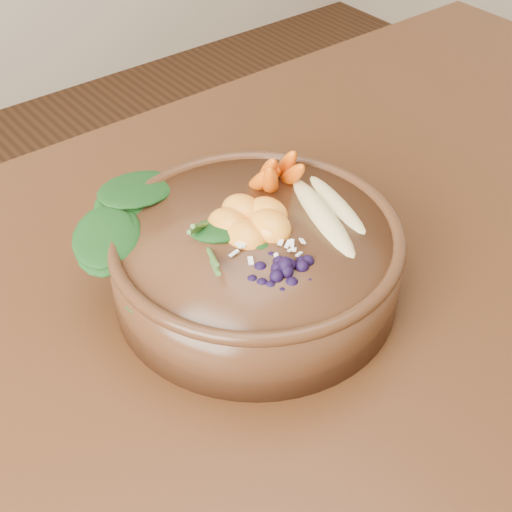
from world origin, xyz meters
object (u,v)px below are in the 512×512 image
dining_table (305,337)px  banana_halves (330,199)px  carrot_cluster (271,147)px  stoneware_bowl (256,263)px  mandarin_cluster (250,209)px  kale_heap (190,193)px  blueberry_pile (286,253)px

dining_table → banana_halves: size_ratio=9.43×
carrot_cluster → banana_halves: 0.09m
stoneware_bowl → carrot_cluster: size_ratio=3.62×
stoneware_bowl → mandarin_cluster: 0.06m
kale_heap → blueberry_pile: (0.02, -0.14, -0.00)m
dining_table → kale_heap: size_ratio=7.85×
banana_halves → mandarin_cluster: bearing=170.3°
dining_table → carrot_cluster: bearing=79.2°
banana_halves → kale_heap: bearing=156.5°
mandarin_cluster → dining_table: bearing=-40.5°
stoneware_bowl → blueberry_pile: bearing=-101.2°
dining_table → banana_halves: banana_halves is taller
banana_halves → mandarin_cluster: mandarin_cluster is taller
stoneware_bowl → dining_table: bearing=-23.3°
stoneware_bowl → kale_heap: bearing=112.8°
carrot_cluster → mandarin_cluster: (-0.07, -0.05, -0.03)m
carrot_cluster → banana_halves: carrot_cluster is taller
dining_table → kale_heap: kale_heap is taller
dining_table → blueberry_pile: blueberry_pile is taller
dining_table → kale_heap: 0.24m
carrot_cluster → blueberry_pile: 0.16m
banana_halves → blueberry_pile: 0.11m
stoneware_bowl → banana_halves: size_ratio=1.84×
carrot_cluster → blueberry_pile: (-0.09, -0.13, -0.02)m
dining_table → banana_halves: (0.03, 0.01, 0.19)m
dining_table → blueberry_pile: bearing=-150.8°
dining_table → banana_halves: bearing=12.6°
stoneware_bowl → mandarin_cluster: size_ratio=3.15×
carrot_cluster → mandarin_cluster: 0.09m
stoneware_bowl → carrot_cluster: bearing=42.3°
carrot_cluster → stoneware_bowl: bearing=-123.7°
kale_heap → blueberry_pile: 0.14m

